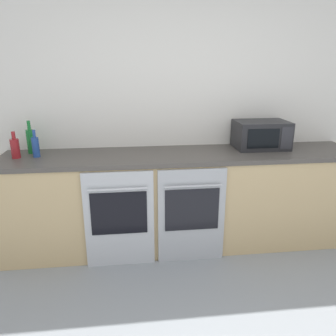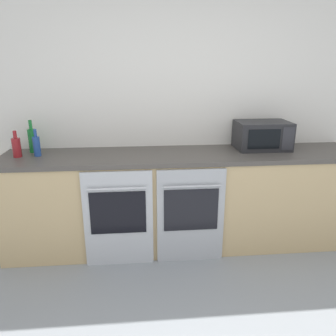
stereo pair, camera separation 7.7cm
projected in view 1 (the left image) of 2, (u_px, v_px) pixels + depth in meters
wall_back at (178, 109)px, 3.26m from camera, size 10.00×0.06×2.60m
counter_back at (183, 199)px, 3.19m from camera, size 3.35×0.64×0.93m
oven_left at (119, 219)px, 2.82m from camera, size 0.60×0.06×0.88m
oven_right at (192, 215)px, 2.89m from camera, size 0.60×0.06×0.88m
microwave at (261, 135)px, 3.20m from camera, size 0.51×0.35×0.27m
bottle_green at (31, 141)px, 3.02m from camera, size 0.07×0.07×0.30m
bottle_blue at (36, 146)px, 2.90m from camera, size 0.06×0.06×0.25m
bottle_red at (15, 148)px, 2.87m from camera, size 0.07×0.07×0.24m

